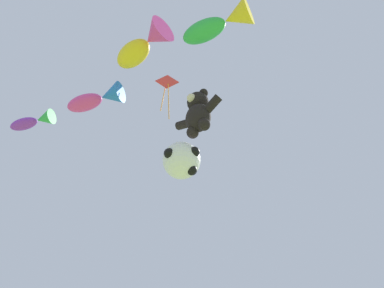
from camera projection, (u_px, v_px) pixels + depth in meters
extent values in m
ellipsoid|color=black|center=(198.00, 118.00, 12.19)|extent=(0.78, 0.67, 0.95)
sphere|color=black|center=(198.00, 103.00, 12.70)|extent=(0.66, 0.66, 0.66)
sphere|color=beige|center=(192.00, 98.00, 12.53)|extent=(0.28, 0.28, 0.28)
sphere|color=black|center=(192.00, 102.00, 13.00)|extent=(0.27, 0.27, 0.27)
cylinder|color=black|center=(184.00, 124.00, 12.58)|extent=(0.57, 0.25, 0.44)
sphere|color=black|center=(193.00, 132.00, 11.96)|extent=(0.35, 0.35, 0.35)
sphere|color=black|center=(204.00, 93.00, 12.78)|extent=(0.27, 0.27, 0.27)
cylinder|color=black|center=(213.00, 104.00, 12.05)|extent=(0.57, 0.25, 0.44)
sphere|color=black|center=(204.00, 124.00, 11.76)|extent=(0.35, 0.35, 0.35)
sphere|color=white|center=(182.00, 160.00, 11.69)|extent=(1.04, 1.04, 1.04)
sphere|color=black|center=(194.00, 152.00, 11.47)|extent=(0.29, 0.29, 0.29)
sphere|color=black|center=(187.00, 159.00, 12.15)|extent=(0.29, 0.29, 0.29)
sphere|color=black|center=(169.00, 153.00, 11.40)|extent=(0.29, 0.29, 0.29)
sphere|color=black|center=(192.00, 170.00, 11.39)|extent=(0.29, 0.29, 0.29)
ellipsoid|color=green|center=(204.00, 31.00, 12.39)|extent=(1.47, 1.00, 0.55)
cone|color=yellow|center=(237.00, 16.00, 12.07)|extent=(0.93, 0.99, 0.82)
sphere|color=black|center=(191.00, 34.00, 12.63)|extent=(0.14, 0.14, 0.14)
ellipsoid|color=yellow|center=(133.00, 54.00, 13.57)|extent=(1.29, 0.79, 0.65)
cone|color=#E53F9E|center=(155.00, 35.00, 13.12)|extent=(0.72, 0.97, 0.95)
sphere|color=black|center=(125.00, 58.00, 13.88)|extent=(0.17, 0.17, 0.17)
ellipsoid|color=#E53F9E|center=(85.00, 103.00, 14.19)|extent=(1.40, 1.04, 0.50)
cone|color=blue|center=(111.00, 95.00, 13.96)|extent=(0.93, 0.95, 0.74)
sphere|color=black|center=(75.00, 104.00, 14.38)|extent=(0.13, 0.13, 0.13)
ellipsoid|color=purple|center=(24.00, 124.00, 15.46)|extent=(1.20, 0.88, 0.39)
cone|color=green|center=(44.00, 118.00, 15.28)|extent=(0.79, 0.78, 0.57)
sphere|color=black|center=(16.00, 124.00, 15.61)|extent=(0.10, 0.10, 0.10)
cube|color=red|center=(167.00, 82.00, 15.95)|extent=(0.63, 0.68, 0.90)
cylinder|color=orange|center=(163.00, 99.00, 15.26)|extent=(0.03, 0.16, 1.42)
cylinder|color=orange|center=(169.00, 101.00, 15.03)|extent=(0.03, 0.18, 1.87)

